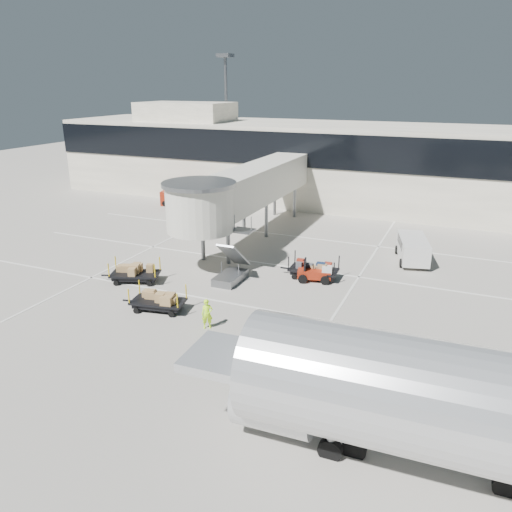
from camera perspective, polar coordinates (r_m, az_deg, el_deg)
The scene contains 11 objects.
ground at distance 27.29m, azimuth -4.97°, elevation -6.97°, with size 140.00×140.00×0.00m, color #A39E92.
lane_markings at distance 35.33m, azimuth 1.20°, elevation -0.65°, with size 40.00×30.00×0.02m.
terminal at distance 53.42m, azimuth 10.08°, elevation 10.39°, with size 64.00×12.11×15.20m.
jet_bridge at distance 38.04m, azimuth -1.72°, elevation 7.47°, with size 5.70×20.40×6.03m.
baggage_tug at distance 32.04m, azimuth 6.80°, elevation -1.97°, with size 2.32×1.79×1.40m.
suitcase_cart at distance 32.50m, azimuth 6.59°, elevation -1.60°, with size 3.83×1.64×1.49m.
box_cart_near at distance 28.13m, azimuth -11.02°, elevation -5.14°, with size 3.70×1.97×1.42m.
box_cart_far at distance 32.52m, azimuth -13.78°, elevation -1.95°, with size 3.76×2.46×1.46m.
ground_worker at distance 25.82m, azimuth -5.61°, elevation -6.61°, with size 0.58×0.38×1.60m, color #B1F519.
minivan at distance 36.99m, azimuth 17.46°, elevation 0.99°, with size 2.82×4.73×1.68m.
belt_loader at distance 52.29m, azimuth -8.66°, elevation 6.52°, with size 4.22×2.27×1.93m.
Camera 1 is at (11.83, -21.47, 11.98)m, focal length 35.00 mm.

